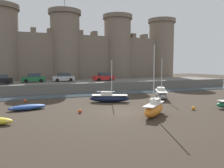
# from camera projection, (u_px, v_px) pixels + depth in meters

# --- Properties ---
(ground_plane) EXTENTS (160.00, 160.00, 0.00)m
(ground_plane) POSITION_uv_depth(u_px,v_px,m) (122.00, 113.00, 22.14)
(ground_plane) COLOR #382D23
(water_channel) EXTENTS (80.00, 4.50, 0.10)m
(water_channel) POSITION_uv_depth(u_px,v_px,m) (86.00, 95.00, 35.26)
(water_channel) COLOR #3D4C56
(water_channel) RESTS_ON ground
(quay_road) EXTENTS (65.30, 10.00, 1.68)m
(quay_road) POSITION_uv_depth(u_px,v_px,m) (76.00, 86.00, 41.89)
(quay_road) COLOR #666059
(quay_road) RESTS_ON ground
(castle) EXTENTS (60.80, 7.50, 20.38)m
(castle) POSITION_uv_depth(u_px,v_px,m) (65.00, 52.00, 51.18)
(castle) COLOR #7A6B5B
(castle) RESTS_ON ground
(sailboat_midflat_right) EXTENTS (5.37, 3.22, 5.49)m
(sailboat_midflat_right) POSITION_uv_depth(u_px,v_px,m) (109.00, 98.00, 28.34)
(sailboat_midflat_right) COLOR #141E3D
(sailboat_midflat_right) RESTS_ON ground
(sailboat_foreground_centre) EXTENTS (4.03, 5.64, 5.73)m
(sailboat_foreground_centre) POSITION_uv_depth(u_px,v_px,m) (161.00, 94.00, 31.17)
(sailboat_foreground_centre) COLOR gray
(sailboat_foreground_centre) RESTS_ON ground
(rowboat_midflat_left) EXTENTS (4.06, 1.86, 0.59)m
(rowboat_midflat_left) POSITION_uv_depth(u_px,v_px,m) (27.00, 107.00, 23.37)
(rowboat_midflat_left) COLOR #234793
(rowboat_midflat_left) RESTS_ON ground
(sailboat_midflat_centre) EXTENTS (4.14, 3.75, 6.68)m
(sailboat_midflat_centre) POSITION_uv_depth(u_px,v_px,m) (154.00, 109.00, 20.61)
(sailboat_midflat_centre) COLOR orange
(sailboat_midflat_centre) RESTS_ON ground
(mooring_buoy_near_channel) EXTENTS (0.40, 0.40, 0.40)m
(mooring_buoy_near_channel) POSITION_uv_depth(u_px,v_px,m) (193.00, 108.00, 23.36)
(mooring_buoy_near_channel) COLOR orange
(mooring_buoy_near_channel) RESTS_ON ground
(mooring_buoy_off_centre) EXTENTS (0.38, 0.38, 0.38)m
(mooring_buoy_off_centre) POSITION_uv_depth(u_px,v_px,m) (25.00, 101.00, 28.23)
(mooring_buoy_off_centre) COLOR #E04C1E
(mooring_buoy_off_centre) RESTS_ON ground
(mooring_buoy_near_shore) EXTENTS (0.51, 0.51, 0.51)m
(mooring_buoy_near_shore) POSITION_uv_depth(u_px,v_px,m) (151.00, 101.00, 27.73)
(mooring_buoy_near_shore) COLOR #E04C1E
(mooring_buoy_near_shore) RESTS_ON ground
(mooring_buoy_mid_mud) EXTENTS (0.39, 0.39, 0.39)m
(mooring_buoy_mid_mud) POSITION_uv_depth(u_px,v_px,m) (80.00, 111.00, 21.89)
(mooring_buoy_mid_mud) COLOR #E04C1E
(mooring_buoy_mid_mud) RESTS_ON ground
(car_quay_east) EXTENTS (4.15, 1.97, 1.62)m
(car_quay_east) POSITION_uv_depth(u_px,v_px,m) (104.00, 77.00, 43.53)
(car_quay_east) COLOR red
(car_quay_east) RESTS_ON quay_road
(car_quay_centre_west) EXTENTS (4.15, 1.97, 1.62)m
(car_quay_centre_west) POSITION_uv_depth(u_px,v_px,m) (63.00, 77.00, 41.73)
(car_quay_centre_west) COLOR #B2B5B7
(car_quay_centre_west) RESTS_ON quay_road
(car_quay_west) EXTENTS (4.15, 1.97, 1.62)m
(car_quay_west) POSITION_uv_depth(u_px,v_px,m) (33.00, 78.00, 39.73)
(car_quay_west) COLOR #1E6638
(car_quay_west) RESTS_ON quay_road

